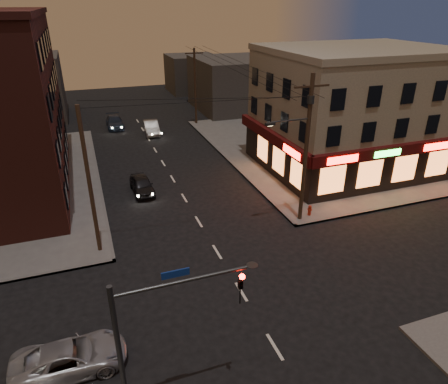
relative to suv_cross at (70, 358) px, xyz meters
name	(u,v)px	position (x,y,z in m)	size (l,w,h in m)	color
ground	(241,292)	(8.57, 2.18, -0.64)	(120.00, 120.00, 0.00)	black
sidewalk_ne	(330,145)	(26.57, 21.18, -0.57)	(24.00, 28.00, 0.15)	#514F4C
pizza_building	(352,110)	(24.50, 15.61, 4.70)	(15.85, 12.85, 10.50)	gray
bg_building_ne_a	(233,84)	(22.57, 40.18, 2.86)	(10.00, 12.00, 7.00)	#3F3D3A
bg_building_nw	(26,88)	(-4.43, 44.18, 3.36)	(9.00, 10.00, 8.00)	#3F3D3A
bg_building_ne_b	(192,73)	(20.57, 54.18, 2.36)	(8.00, 8.00, 6.00)	#3F3D3A
utility_pole_main	(305,143)	(15.25, 7.98, 5.12)	(4.20, 0.44, 10.00)	#382619
utility_pole_far	(195,87)	(15.37, 34.18, 4.01)	(0.26, 0.26, 9.00)	#382619
utility_pole_west	(90,183)	(1.77, 8.68, 4.01)	(0.24, 0.24, 9.00)	#382619
traffic_signal	(150,334)	(3.00, -3.42, 3.51)	(4.49, 0.32, 6.47)	#333538
suv_cross	(70,358)	(0.00, 0.00, 0.00)	(2.14, 4.63, 1.29)	gray
sedan_near	(142,185)	(5.64, 16.32, 0.03)	(1.59, 3.96, 1.35)	black
sedan_mid	(151,128)	(9.30, 32.01, 0.11)	(1.59, 4.57, 1.50)	slate
sedan_far	(115,122)	(5.52, 36.07, 0.05)	(1.94, 4.77, 1.39)	#1B2436
fire_hydrant	(310,210)	(16.25, 8.18, -0.07)	(0.35, 0.35, 0.78)	maroon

